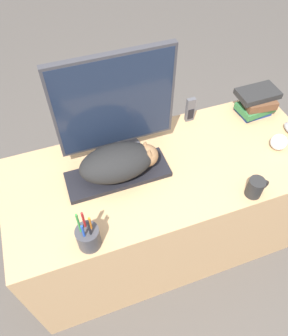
% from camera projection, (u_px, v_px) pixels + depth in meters
% --- Properties ---
extents(ground_plane, '(12.00, 12.00, 0.00)m').
position_uv_depth(ground_plane, '(179.00, 287.00, 1.92)').
color(ground_plane, '#4C4742').
extents(desk, '(1.50, 0.63, 0.75)m').
position_uv_depth(desk, '(162.00, 210.00, 1.82)').
color(desk, tan).
rests_on(desk, ground_plane).
extents(keyboard, '(0.47, 0.17, 0.02)m').
position_uv_depth(keyboard, '(118.00, 174.00, 1.49)').
color(keyboard, black).
rests_on(keyboard, desk).
extents(cat, '(0.36, 0.19, 0.14)m').
position_uv_depth(cat, '(120.00, 162.00, 1.42)').
color(cat, black).
rests_on(cat, keyboard).
extents(monitor, '(0.52, 0.22, 0.53)m').
position_uv_depth(monitor, '(115.00, 107.00, 1.38)').
color(monitor, '#333338').
rests_on(monitor, desk).
extents(coffee_mug, '(0.10, 0.07, 0.09)m').
position_uv_depth(coffee_mug, '(256.00, 187.00, 1.40)').
color(coffee_mug, black).
rests_on(coffee_mug, desk).
extents(pen_cup, '(0.09, 0.09, 0.22)m').
position_uv_depth(pen_cup, '(88.00, 237.00, 1.24)').
color(pen_cup, '#38383D').
rests_on(pen_cup, desk).
extents(baseball, '(0.08, 0.08, 0.08)m').
position_uv_depth(baseball, '(279.00, 142.00, 1.58)').
color(baseball, silver).
rests_on(baseball, desk).
extents(phone, '(0.04, 0.02, 0.14)m').
position_uv_depth(phone, '(190.00, 110.00, 1.68)').
color(phone, '#4C4C51').
rests_on(phone, desk).
extents(book_stack, '(0.21, 0.16, 0.13)m').
position_uv_depth(book_stack, '(256.00, 102.00, 1.72)').
color(book_stack, navy).
rests_on(book_stack, desk).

